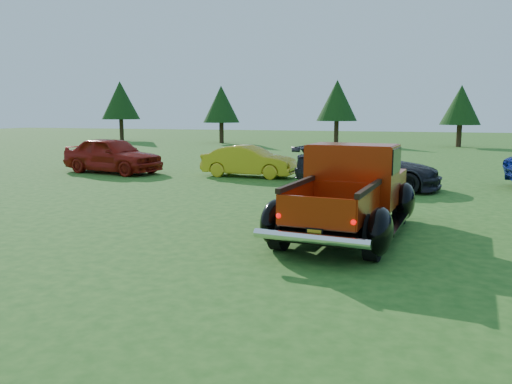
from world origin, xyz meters
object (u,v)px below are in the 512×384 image
show_car_yellow (249,161)px  pickup_truck (352,190)px  tree_far_west (120,100)px  tree_mid_left (337,101)px  show_car_grey (367,167)px  tree_west (221,104)px  show_car_red (113,155)px  tree_mid_right (461,105)px

show_car_yellow → pickup_truck: bearing=-146.1°
tree_far_west → show_car_yellow: size_ratio=1.45×
tree_mid_left → show_car_grey: 24.04m
tree_far_west → tree_mid_left: size_ratio=1.04×
pickup_truck → show_car_yellow: 9.19m
tree_west → tree_far_west: bearing=174.3°
tree_mid_left → show_car_yellow: 22.05m
tree_west → show_car_red: size_ratio=1.07×
tree_west → tree_mid_left: 9.22m
tree_mid_right → show_car_red: size_ratio=1.03×
tree_far_west → tree_mid_left: tree_far_west is taller
tree_far_west → show_car_grey: 32.76m
pickup_truck → show_car_grey: pickup_truck is taller
pickup_truck → show_car_yellow: pickup_truck is taller
tree_west → show_car_yellow: size_ratio=1.28×
show_car_yellow → tree_far_west: bearing=44.5°
tree_west → tree_mid_right: bearing=3.2°
tree_mid_right → pickup_truck: bearing=-97.8°
tree_mid_right → show_car_yellow: bearing=-112.9°
tree_mid_right → pickup_truck: 29.01m
tree_mid_right → tree_west: bearing=-176.8°
show_car_yellow → show_car_grey: bearing=-106.7°
show_car_grey → tree_far_west: bearing=54.5°
show_car_red → tree_mid_right: bearing=-23.5°
show_car_grey → show_car_red: bearing=92.4°
tree_mid_left → tree_mid_right: 9.06m
pickup_truck → show_car_red: size_ratio=1.16×
tree_far_west → show_car_grey: bearing=-43.4°
pickup_truck → tree_mid_right: bearing=87.9°
tree_west → pickup_truck: size_ratio=0.92×
tree_west → show_car_red: tree_west is taller
pickup_truck → tree_far_west: bearing=135.7°
tree_mid_left → tree_far_west: bearing=-177.0°
tree_mid_left → show_car_yellow: tree_mid_left is taller
tree_far_west → show_car_grey: (23.72, -22.41, -2.84)m
tree_mid_right → pickup_truck: tree_mid_right is taller
tree_mid_left → show_car_red: 23.24m
tree_west → pickup_truck: (14.05, -27.67, -2.26)m
tree_west → show_car_grey: (13.72, -21.41, -2.43)m
tree_mid_left → tree_mid_right: tree_mid_left is taller
tree_mid_right → show_car_yellow: 22.79m
tree_mid_left → show_car_red: (-5.50, -22.43, -2.65)m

